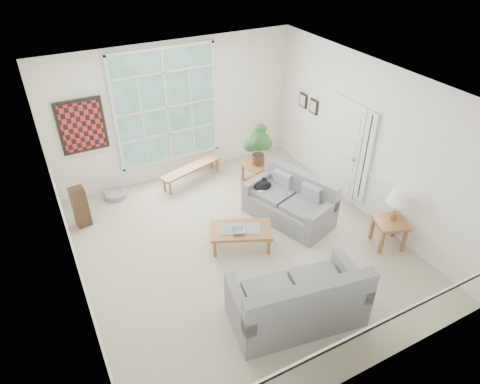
% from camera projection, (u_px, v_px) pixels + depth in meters
% --- Properties ---
extents(floor, '(5.50, 6.00, 0.01)m').
position_uv_depth(floor, '(240.00, 247.00, 7.82)').
color(floor, '#ABA490').
rests_on(floor, ground).
extents(ceiling, '(5.50, 6.00, 0.02)m').
position_uv_depth(ceiling, '(240.00, 88.00, 6.14)').
color(ceiling, white).
rests_on(ceiling, ground).
extents(wall_back, '(5.50, 0.02, 3.00)m').
position_uv_depth(wall_back, '(176.00, 112.00, 9.19)').
color(wall_back, white).
rests_on(wall_back, ground).
extents(wall_front, '(5.50, 0.02, 3.00)m').
position_uv_depth(wall_front, '(364.00, 302.00, 4.78)').
color(wall_front, white).
rests_on(wall_front, ground).
extents(wall_left, '(0.02, 6.00, 3.00)m').
position_uv_depth(wall_left, '(65.00, 225.00, 5.93)').
color(wall_left, white).
rests_on(wall_left, ground).
extents(wall_right, '(0.02, 6.00, 3.00)m').
position_uv_depth(wall_right, '(370.00, 141.00, 8.04)').
color(wall_right, white).
rests_on(wall_right, ground).
extents(window_back, '(2.30, 0.08, 2.40)m').
position_uv_depth(window_back, '(167.00, 107.00, 9.00)').
color(window_back, white).
rests_on(window_back, wall_back).
extents(entry_door, '(0.08, 0.90, 2.10)m').
position_uv_depth(entry_door, '(344.00, 149.00, 8.72)').
color(entry_door, white).
rests_on(entry_door, floor).
extents(door_sidelight, '(0.08, 0.26, 1.90)m').
position_uv_depth(door_sidelight, '(366.00, 158.00, 8.20)').
color(door_sidelight, white).
rests_on(door_sidelight, wall_right).
extents(wall_art, '(0.90, 0.06, 1.10)m').
position_uv_depth(wall_art, '(82.00, 126.00, 8.35)').
color(wall_art, maroon).
rests_on(wall_art, wall_back).
extents(wall_frame_near, '(0.04, 0.26, 0.32)m').
position_uv_depth(wall_frame_near, '(313.00, 107.00, 9.28)').
color(wall_frame_near, black).
rests_on(wall_frame_near, wall_right).
extents(wall_frame_far, '(0.04, 0.26, 0.32)m').
position_uv_depth(wall_frame_far, '(303.00, 100.00, 9.58)').
color(wall_frame_far, black).
rests_on(wall_frame_far, wall_right).
extents(loveseat_right, '(1.39, 1.90, 0.92)m').
position_uv_depth(loveseat_right, '(289.00, 199.00, 8.26)').
color(loveseat_right, slate).
rests_on(loveseat_right, floor).
extents(loveseat_front, '(2.06, 1.29, 1.04)m').
position_uv_depth(loveseat_front, '(297.00, 292.00, 6.20)').
color(loveseat_front, slate).
rests_on(loveseat_front, floor).
extents(coffee_table, '(1.24, 0.99, 0.41)m').
position_uv_depth(coffee_table, '(241.00, 238.00, 7.71)').
color(coffee_table, brown).
rests_on(coffee_table, floor).
extents(pewter_bowl, '(0.37, 0.37, 0.07)m').
position_uv_depth(pewter_bowl, '(239.00, 231.00, 7.50)').
color(pewter_bowl, gray).
rests_on(pewter_bowl, coffee_table).
extents(window_bench, '(1.55, 0.73, 0.36)m').
position_uv_depth(window_bench, '(192.00, 174.00, 9.58)').
color(window_bench, brown).
rests_on(window_bench, floor).
extents(end_table, '(0.68, 0.68, 0.60)m').
position_uv_depth(end_table, '(258.00, 175.00, 9.32)').
color(end_table, brown).
rests_on(end_table, floor).
extents(houseplant, '(0.69, 0.69, 0.88)m').
position_uv_depth(houseplant, '(258.00, 145.00, 8.89)').
color(houseplant, '#285026').
rests_on(houseplant, end_table).
extents(side_table, '(0.67, 0.67, 0.54)m').
position_uv_depth(side_table, '(388.00, 233.00, 7.72)').
color(side_table, brown).
rests_on(side_table, floor).
extents(table_lamp, '(0.38, 0.38, 0.63)m').
position_uv_depth(table_lamp, '(396.00, 205.00, 7.44)').
color(table_lamp, white).
rests_on(table_lamp, side_table).
extents(pet_bed, '(0.61, 0.61, 0.14)m').
position_uv_depth(pet_bed, '(116.00, 194.00, 9.10)').
color(pet_bed, gray).
rests_on(pet_bed, floor).
extents(floor_speaker, '(0.29, 0.24, 0.85)m').
position_uv_depth(floor_speaker, '(80.00, 207.00, 8.12)').
color(floor_speaker, '#3B2718').
rests_on(floor_speaker, floor).
extents(cat, '(0.39, 0.28, 0.18)m').
position_uv_depth(cat, '(263.00, 186.00, 8.49)').
color(cat, black).
rests_on(cat, loveseat_right).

